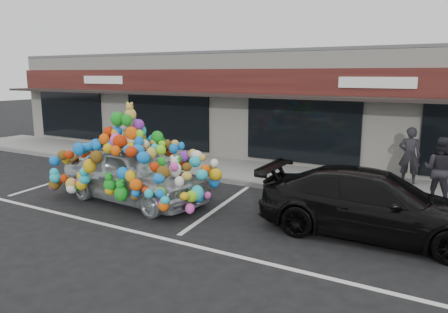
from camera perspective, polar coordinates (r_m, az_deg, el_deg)
The scene contains 11 objects.
ground at distance 12.94m, azimuth -11.76°, elevation -4.81°, with size 90.00×90.00×0.00m, color black.
shop_building at distance 19.57m, azimuth 4.99°, elevation 7.03°, with size 24.00×7.20×4.31m.
sidewalk at distance 16.00m, azimuth -2.09°, elevation -1.33°, with size 26.00×3.00×0.15m, color gray.
kerb at distance 14.79m, azimuth -5.24°, elevation -2.37°, with size 26.00×0.18×0.16m, color slate.
parking_stripe_left at distance 15.35m, azimuth -20.12°, elevation -2.78°, with size 0.12×4.40×0.01m, color silver.
parking_stripe_mid at distance 11.46m, azimuth -0.60°, elevation -6.60°, with size 0.12×4.40×0.01m, color silver.
lane_line at distance 10.03m, azimuth -12.16°, elevation -9.42°, with size 14.00×0.12×0.01m, color silver.
toy_car at distance 12.02m, azimuth -11.77°, elevation -1.46°, with size 3.18×4.84×2.73m.
black_sedan at distance 9.82m, azimuth 18.95°, elevation -5.90°, with size 4.86×1.98×1.41m, color black.
pedestrian_a at distance 14.25m, azimuth 23.07°, elevation 0.15°, with size 0.63×0.41×1.72m, color black.
pedestrian_b at distance 12.50m, azimuth 26.38°, elevation -1.55°, with size 0.83×0.64×1.70m, color black.
Camera 1 is at (8.50, -9.14, 3.42)m, focal length 35.00 mm.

